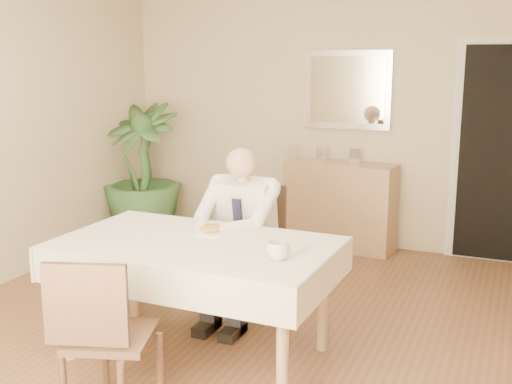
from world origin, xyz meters
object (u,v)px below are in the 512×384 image
at_px(coffee_mug, 279,251).
at_px(dining_table, 196,255).
at_px(potted_palm, 142,172).
at_px(seated_man, 236,228).
at_px(sideboard, 340,205).
at_px(chair_far, 252,240).
at_px(chair_near, 101,330).

bearing_deg(coffee_mug, dining_table, 167.77).
bearing_deg(dining_table, potted_palm, 130.93).
distance_m(seated_man, sideboard, 2.05).
distance_m(dining_table, potted_palm, 2.80).
relative_size(seated_man, potted_palm, 0.89).
bearing_deg(sideboard, chair_far, -91.73).
distance_m(dining_table, chair_near, 0.88).
height_order(coffee_mug, sideboard, sideboard).
height_order(chair_far, sideboard, chair_far).
distance_m(coffee_mug, potted_palm, 3.31).
relative_size(chair_far, sideboard, 0.87).
bearing_deg(sideboard, coffee_mug, -76.84).
relative_size(dining_table, seated_man, 1.40).
bearing_deg(seated_man, sideboard, 84.30).
relative_size(chair_far, coffee_mug, 7.29).
bearing_deg(coffee_mug, chair_near, -133.34).
bearing_deg(sideboard, dining_table, -89.50).
height_order(dining_table, chair_near, chair_near).
bearing_deg(chair_near, sideboard, 67.02).
height_order(chair_near, seated_man, seated_man).
xyz_separation_m(dining_table, chair_far, (0.00, 0.88, -0.14)).
height_order(chair_near, sideboard, chair_near).
distance_m(dining_table, coffee_mug, 0.63).
bearing_deg(potted_palm, seated_man, -41.30).
height_order(chair_near, potted_palm, potted_palm).
bearing_deg(coffee_mug, sideboard, 98.24).
distance_m(chair_far, seated_man, 0.34).
bearing_deg(chair_far, potted_palm, 136.85).
xyz_separation_m(sideboard, potted_palm, (-1.99, -0.46, 0.27)).
bearing_deg(potted_palm, chair_far, -35.57).
distance_m(dining_table, sideboard, 2.63).
bearing_deg(chair_near, chair_far, 68.84).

